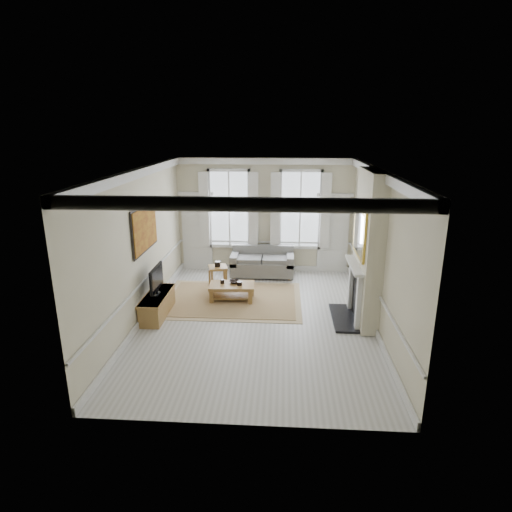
# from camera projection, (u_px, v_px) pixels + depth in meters

# --- Properties ---
(floor) EXTENTS (7.20, 7.20, 0.00)m
(floor) POSITION_uv_depth(u_px,v_px,m) (257.00, 320.00, 9.79)
(floor) COLOR #B7B5AD
(floor) RESTS_ON ground
(ceiling) EXTENTS (7.20, 7.20, 0.00)m
(ceiling) POSITION_uv_depth(u_px,v_px,m) (257.00, 170.00, 8.80)
(ceiling) COLOR white
(ceiling) RESTS_ON back_wall
(back_wall) EXTENTS (5.20, 0.00, 5.20)m
(back_wall) POSITION_uv_depth(u_px,v_px,m) (265.00, 216.00, 12.74)
(back_wall) COLOR beige
(back_wall) RESTS_ON floor
(left_wall) EXTENTS (0.00, 7.20, 7.20)m
(left_wall) POSITION_uv_depth(u_px,v_px,m) (140.00, 247.00, 9.46)
(left_wall) COLOR beige
(left_wall) RESTS_ON floor
(right_wall) EXTENTS (0.00, 7.20, 7.20)m
(right_wall) POSITION_uv_depth(u_px,v_px,m) (378.00, 251.00, 9.14)
(right_wall) COLOR beige
(right_wall) RESTS_ON floor
(window_left) EXTENTS (1.26, 0.20, 2.20)m
(window_left) POSITION_uv_depth(u_px,v_px,m) (229.00, 209.00, 12.70)
(window_left) COLOR #B2BCC6
(window_left) RESTS_ON back_wall
(window_right) EXTENTS (1.26, 0.20, 2.20)m
(window_right) POSITION_uv_depth(u_px,v_px,m) (300.00, 210.00, 12.57)
(window_right) COLOR #B2BCC6
(window_right) RESTS_ON back_wall
(door_left) EXTENTS (0.90, 0.08, 2.30)m
(door_left) POSITION_uv_depth(u_px,v_px,m) (197.00, 233.00, 12.99)
(door_left) COLOR silver
(door_left) RESTS_ON floor
(door_right) EXTENTS (0.90, 0.08, 2.30)m
(door_right) POSITION_uv_depth(u_px,v_px,m) (333.00, 235.00, 12.73)
(door_right) COLOR silver
(door_right) RESTS_ON floor
(painting) EXTENTS (0.05, 1.66, 1.06)m
(painting) POSITION_uv_depth(u_px,v_px,m) (145.00, 228.00, 9.64)
(painting) COLOR #B9891F
(painting) RESTS_ON left_wall
(chimney_breast) EXTENTS (0.35, 1.70, 3.38)m
(chimney_breast) POSITION_uv_depth(u_px,v_px,m) (368.00, 248.00, 9.34)
(chimney_breast) COLOR beige
(chimney_breast) RESTS_ON floor
(hearth) EXTENTS (0.55, 1.50, 0.05)m
(hearth) POSITION_uv_depth(u_px,v_px,m) (344.00, 318.00, 9.85)
(hearth) COLOR black
(hearth) RESTS_ON floor
(fireplace) EXTENTS (0.21, 1.45, 1.33)m
(fireplace) POSITION_uv_depth(u_px,v_px,m) (355.00, 289.00, 9.64)
(fireplace) COLOR silver
(fireplace) RESTS_ON floor
(mirror) EXTENTS (0.06, 1.26, 1.06)m
(mirror) POSITION_uv_depth(u_px,v_px,m) (359.00, 233.00, 9.25)
(mirror) COLOR gold
(mirror) RESTS_ON chimney_breast
(sofa) EXTENTS (1.83, 0.89, 0.86)m
(sofa) POSITION_uv_depth(u_px,v_px,m) (262.00, 264.00, 12.66)
(sofa) COLOR slate
(sofa) RESTS_ON floor
(side_table) EXTENTS (0.59, 0.59, 0.59)m
(side_table) POSITION_uv_depth(u_px,v_px,m) (218.00, 270.00, 11.71)
(side_table) COLOR brown
(side_table) RESTS_ON floor
(rug) EXTENTS (3.50, 2.60, 0.02)m
(rug) POSITION_uv_depth(u_px,v_px,m) (232.00, 299.00, 10.93)
(rug) COLOR tan
(rug) RESTS_ON floor
(coffee_table) EXTENTS (1.17, 0.72, 0.42)m
(coffee_table) POSITION_uv_depth(u_px,v_px,m) (232.00, 287.00, 10.83)
(coffee_table) COLOR brown
(coffee_table) RESTS_ON rug
(ceramic_pot_a) EXTENTS (0.10, 0.10, 0.10)m
(ceramic_pot_a) POSITION_uv_depth(u_px,v_px,m) (222.00, 281.00, 10.86)
(ceramic_pot_a) COLOR black
(ceramic_pot_a) RESTS_ON coffee_table
(ceramic_pot_b) EXTENTS (0.14, 0.14, 0.10)m
(ceramic_pot_b) POSITION_uv_depth(u_px,v_px,m) (240.00, 283.00, 10.74)
(ceramic_pot_b) COLOR black
(ceramic_pot_b) RESTS_ON coffee_table
(bowl) EXTENTS (0.32, 0.32, 0.06)m
(bowl) POSITION_uv_depth(u_px,v_px,m) (234.00, 282.00, 10.89)
(bowl) COLOR black
(bowl) RESTS_ON coffee_table
(tv_stand) EXTENTS (0.47, 1.46, 0.52)m
(tv_stand) POSITION_uv_depth(u_px,v_px,m) (157.00, 305.00, 9.97)
(tv_stand) COLOR brown
(tv_stand) RESTS_ON floor
(tv) EXTENTS (0.08, 0.90, 0.68)m
(tv) POSITION_uv_depth(u_px,v_px,m) (156.00, 278.00, 9.78)
(tv) COLOR black
(tv) RESTS_ON tv_stand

